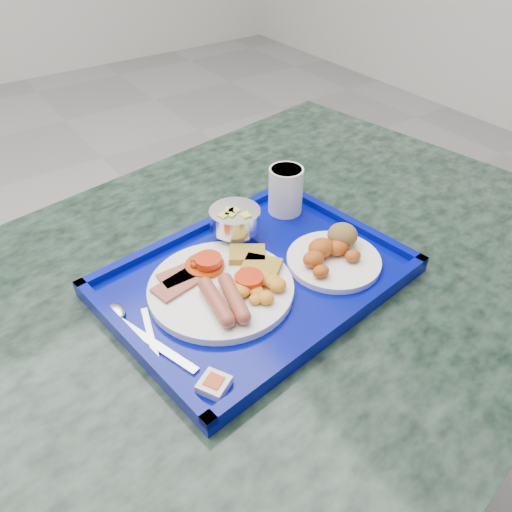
{
  "coord_description": "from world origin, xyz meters",
  "views": [
    {
      "loc": [
        -0.12,
        -1.4,
        1.38
      ],
      "look_at": [
        0.23,
        -0.89,
        0.89
      ],
      "focal_mm": 35.0,
      "sensor_mm": 36.0,
      "label": 1
    }
  ],
  "objects_px": {
    "main_plate": "(226,285)",
    "bread_plate": "(333,253)",
    "table": "(250,363)",
    "juice_cup": "(286,189)",
    "tray": "(256,278)",
    "fruit_bowl": "(235,220)"
  },
  "relations": [
    {
      "from": "table",
      "to": "juice_cup",
      "type": "relative_size",
      "value": 16.39
    },
    {
      "from": "table",
      "to": "bread_plate",
      "type": "relative_size",
      "value": 9.39
    },
    {
      "from": "tray",
      "to": "bread_plate",
      "type": "bearing_deg",
      "value": -18.67
    },
    {
      "from": "main_plate",
      "to": "fruit_bowl",
      "type": "height_order",
      "value": "fruit_bowl"
    },
    {
      "from": "main_plate",
      "to": "juice_cup",
      "type": "distance_m",
      "value": 0.25
    },
    {
      "from": "table",
      "to": "main_plate",
      "type": "distance_m",
      "value": 0.25
    },
    {
      "from": "fruit_bowl",
      "to": "main_plate",
      "type": "bearing_deg",
      "value": -129.06
    },
    {
      "from": "table",
      "to": "fruit_bowl",
      "type": "height_order",
      "value": "fruit_bowl"
    },
    {
      "from": "main_plate",
      "to": "juice_cup",
      "type": "bearing_deg",
      "value": 30.99
    },
    {
      "from": "main_plate",
      "to": "table",
      "type": "bearing_deg",
      "value": 16.96
    },
    {
      "from": "bread_plate",
      "to": "juice_cup",
      "type": "distance_m",
      "value": 0.17
    },
    {
      "from": "tray",
      "to": "bread_plate",
      "type": "xyz_separation_m",
      "value": [
        0.13,
        -0.04,
        0.02
      ]
    },
    {
      "from": "main_plate",
      "to": "bread_plate",
      "type": "xyz_separation_m",
      "value": [
        0.19,
        -0.04,
        0.0
      ]
    },
    {
      "from": "tray",
      "to": "fruit_bowl",
      "type": "bearing_deg",
      "value": 74.82
    },
    {
      "from": "tray",
      "to": "main_plate",
      "type": "bearing_deg",
      "value": -176.48
    },
    {
      "from": "main_plate",
      "to": "juice_cup",
      "type": "xyz_separation_m",
      "value": [
        0.22,
        0.13,
        0.04
      ]
    },
    {
      "from": "tray",
      "to": "juice_cup",
      "type": "height_order",
      "value": "juice_cup"
    },
    {
      "from": "juice_cup",
      "to": "fruit_bowl",
      "type": "bearing_deg",
      "value": -170.62
    },
    {
      "from": "main_plate",
      "to": "bread_plate",
      "type": "height_order",
      "value": "bread_plate"
    },
    {
      "from": "tray",
      "to": "bread_plate",
      "type": "relative_size",
      "value": 3.23
    },
    {
      "from": "bread_plate",
      "to": "main_plate",
      "type": "bearing_deg",
      "value": 168.09
    },
    {
      "from": "bread_plate",
      "to": "fruit_bowl",
      "type": "xyz_separation_m",
      "value": [
        -0.1,
        0.15,
        0.02
      ]
    }
  ]
}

